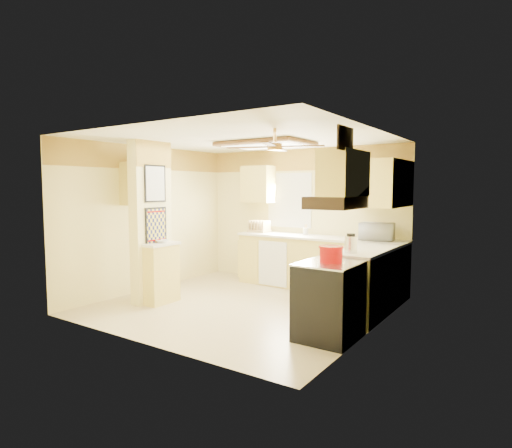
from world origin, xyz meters
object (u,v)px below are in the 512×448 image
Objects in this scene: dutch_oven at (331,254)px; kettle at (351,244)px; stove at (329,300)px; bowl at (162,241)px; microwave at (377,232)px.

kettle is at bearing 91.63° from dutch_oven.
dutch_oven is at bearing -88.37° from kettle.
stove is 3.61× the size of kettle.
stove is 0.91m from kettle.
stove is 2.86m from bowl.
stove is at bearing -117.01° from dutch_oven.
stove is at bearing -0.78° from bowl.
kettle is at bearing 89.38° from microwave.
microwave is at bearing 95.21° from kettle.
kettle is (-0.01, 0.69, 0.60)m from stove.
bowl is at bearing 179.22° from stove.
dutch_oven reaches higher than stove.
microwave is 2.14m from dutch_oven.
microwave is at bearing 38.35° from bowl.
microwave is 1.47m from kettle.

